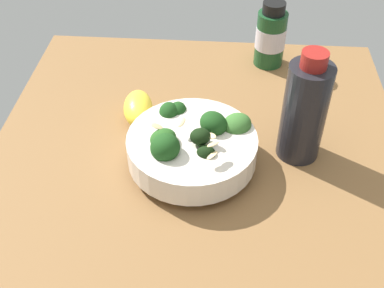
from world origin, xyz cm
name	(u,v)px	position (x,y,z in cm)	size (l,w,h in cm)	color
ground_plane	(198,158)	(0.00, 0.00, -2.30)	(63.08, 63.08, 4.61)	brown
bowl_of_broccoli	(192,146)	(3.68, -0.64, 3.55)	(18.55, 18.55, 8.73)	silver
lemon_wedge	(138,108)	(-6.09, -10.03, 2.16)	(8.03, 4.66, 4.33)	yellow
bottle_tall	(304,109)	(-0.39, 14.93, 7.97)	(6.28, 6.28, 17.38)	black
bottle_short	(271,36)	(-24.46, 11.54, 5.63)	(5.47, 5.47, 12.17)	#194723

